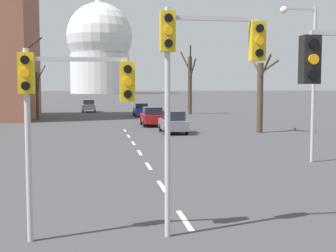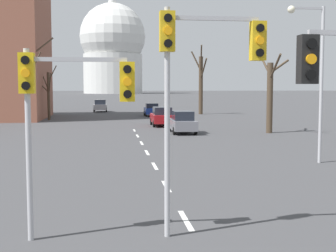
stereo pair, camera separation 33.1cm
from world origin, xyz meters
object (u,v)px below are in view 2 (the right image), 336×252
at_px(traffic_signal_near_left, 64,95).
at_px(sedan_far_left, 152,110).
at_px(traffic_signal_centre_tall, 198,64).
at_px(street_lamp_right, 315,67).
at_px(sedan_mid_centre, 100,106).
at_px(sedan_near_left, 162,116).
at_px(sedan_near_right, 182,122).

height_order(traffic_signal_near_left, sedan_far_left, traffic_signal_near_left).
xyz_separation_m(traffic_signal_centre_tall, sedan_far_left, (3.12, 47.31, -3.46)).
xyz_separation_m(street_lamp_right, sedan_mid_centre, (-11.18, 47.95, -3.75)).
distance_m(sedan_near_left, sedan_far_left, 14.76).
distance_m(sedan_near_left, sedan_mid_centre, 26.44).
bearing_deg(traffic_signal_centre_tall, sedan_near_left, 85.15).
bearing_deg(sedan_mid_centre, sedan_near_right, -77.71).
distance_m(traffic_signal_near_left, traffic_signal_centre_tall, 3.33).
relative_size(sedan_near_right, sedan_far_left, 1.19).
height_order(sedan_near_left, sedan_mid_centre, sedan_mid_centre).
relative_size(sedan_mid_centre, sedan_far_left, 1.01).
xyz_separation_m(traffic_signal_centre_tall, street_lamp_right, (7.69, 10.29, 0.37)).
xyz_separation_m(street_lamp_right, sedan_near_right, (-4.07, 15.28, -3.78)).
height_order(street_lamp_right, sedan_near_left, street_lamp_right).
relative_size(sedan_near_left, sedan_near_right, 1.00).
bearing_deg(sedan_near_right, sedan_far_left, 91.33).
distance_m(street_lamp_right, sedan_near_right, 16.26).
bearing_deg(sedan_far_left, street_lamp_right, -82.96).
height_order(traffic_signal_centre_tall, sedan_far_left, traffic_signal_centre_tall).
xyz_separation_m(traffic_signal_near_left, sedan_far_left, (6.36, 47.17, -2.69)).
bearing_deg(street_lamp_right, sedan_near_left, 102.46).
distance_m(sedan_near_left, sedan_near_right, 7.04).
bearing_deg(sedan_near_left, sedan_far_left, 88.64).
distance_m(sedan_near_right, sedan_far_left, 21.74).
bearing_deg(traffic_signal_near_left, traffic_signal_centre_tall, -2.48).
bearing_deg(traffic_signal_centre_tall, sedan_far_left, 86.23).
height_order(street_lamp_right, sedan_near_right, street_lamp_right).
relative_size(street_lamp_right, sedan_far_left, 1.96).
bearing_deg(sedan_near_right, traffic_signal_near_left, -105.09).
bearing_deg(sedan_mid_centre, sedan_near_left, -76.30).
relative_size(traffic_signal_centre_tall, sedan_mid_centre, 1.44).
distance_m(traffic_signal_centre_tall, sedan_near_right, 26.05).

